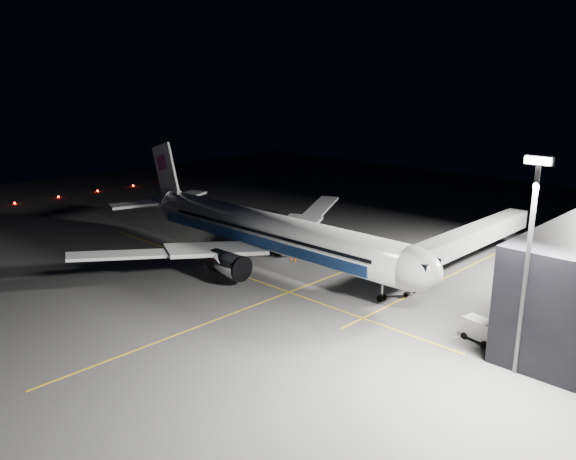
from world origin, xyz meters
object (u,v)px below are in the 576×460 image
(safety_cone_b, at_px, (295,259))
(safety_cone_c, at_px, (309,239))
(floodlight_mast_south, at_px, (529,248))
(jet_bridge, at_px, (464,240))
(safety_cone_a, at_px, (291,258))
(service_truck, at_px, (484,331))
(baggage_tug, at_px, (292,242))
(airliner, at_px, (264,231))

(safety_cone_b, bearing_deg, safety_cone_c, 121.06)
(floodlight_mast_south, height_order, safety_cone_c, floodlight_mast_south)
(jet_bridge, distance_m, safety_cone_a, 25.89)
(service_truck, xyz_separation_m, baggage_tug, (-39.28, 11.54, -0.48))
(service_truck, relative_size, safety_cone_b, 7.47)
(safety_cone_b, bearing_deg, baggage_tug, 136.86)
(jet_bridge, bearing_deg, safety_cone_c, -170.85)
(safety_cone_b, bearing_deg, airliner, -122.92)
(safety_cone_c, bearing_deg, floodlight_mast_south, -24.06)
(service_truck, height_order, safety_cone_a, service_truck)
(airliner, distance_m, service_truck, 36.30)
(baggage_tug, height_order, safety_cone_a, baggage_tug)
(airliner, height_order, jet_bridge, airliner)
(floodlight_mast_south, distance_m, service_truck, 12.80)
(jet_bridge, bearing_deg, airliner, -141.96)
(jet_bridge, height_order, baggage_tug, jet_bridge)
(jet_bridge, height_order, safety_cone_b, jet_bridge)
(jet_bridge, relative_size, safety_cone_a, 57.83)
(safety_cone_b, xyz_separation_m, safety_cone_c, (-5.90, 9.80, -0.03))
(baggage_tug, distance_m, safety_cone_c, 4.37)
(floodlight_mast_south, relative_size, service_truck, 4.17)
(service_truck, bearing_deg, safety_cone_b, 179.82)
(airliner, height_order, baggage_tug, airliner)
(airliner, height_order, floodlight_mast_south, floodlight_mast_south)
(safety_cone_b, distance_m, safety_cone_c, 11.45)
(service_truck, height_order, baggage_tug, service_truck)
(jet_bridge, height_order, floodlight_mast_south, floodlight_mast_south)
(jet_bridge, relative_size, service_truck, 6.93)
(jet_bridge, height_order, service_truck, jet_bridge)
(airliner, height_order, safety_cone_a, airliner)
(baggage_tug, height_order, safety_cone_b, baggage_tug)
(jet_bridge, bearing_deg, baggage_tug, -161.92)
(floodlight_mast_south, xyz_separation_m, safety_cone_b, (-38.49, 10.01, -12.04))
(floodlight_mast_south, bearing_deg, safety_cone_c, 155.94)
(safety_cone_a, distance_m, safety_cone_c, 11.04)
(baggage_tug, xyz_separation_m, safety_cone_b, (5.83, -5.47, -0.47))
(baggage_tug, bearing_deg, floodlight_mast_south, -43.16)
(airliner, relative_size, jet_bridge, 1.79)
(jet_bridge, xyz_separation_m, floodlight_mast_south, (18.00, -24.07, 7.79))
(airliner, bearing_deg, safety_cone_b, 57.08)
(airliner, relative_size, service_truck, 12.38)
(safety_cone_a, bearing_deg, floodlight_mast_south, -14.29)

